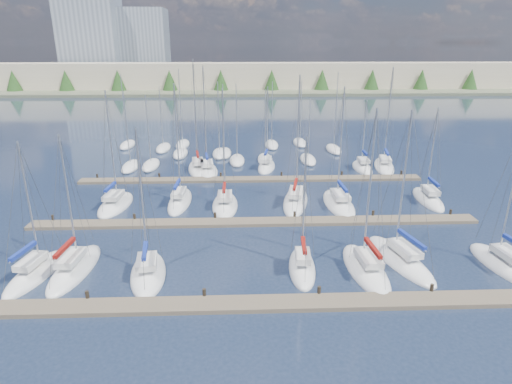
{
  "coord_description": "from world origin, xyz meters",
  "views": [
    {
      "loc": [
        -1.37,
        -22.8,
        16.88
      ],
      "look_at": [
        0.0,
        14.0,
        4.0
      ],
      "focal_mm": 30.0,
      "sensor_mm": 36.0,
      "label": 1
    }
  ],
  "objects_px": {
    "sailboat_a": "(36,273)",
    "sailboat_m": "(428,199)",
    "sailboat_l": "(339,203)",
    "sailboat_o": "(207,171)",
    "sailboat_i": "(180,201)",
    "sailboat_j": "(225,205)",
    "sailboat_n": "(198,168)",
    "sailboat_p": "(267,167)",
    "sailboat_b": "(75,269)",
    "sailboat_c": "(148,273)",
    "sailboat_h": "(116,204)",
    "sailboat_f": "(400,259)",
    "sailboat_q": "(362,168)",
    "sailboat_d": "(302,267)",
    "sailboat_e": "(365,269)",
    "sailboat_g": "(503,264)",
    "sailboat_k": "(295,201)",
    "sailboat_r": "(384,166)"
  },
  "relations": [
    {
      "from": "sailboat_d",
      "to": "sailboat_f",
      "type": "relative_size",
      "value": 0.87
    },
    {
      "from": "sailboat_h",
      "to": "sailboat_f",
      "type": "bearing_deg",
      "value": -23.01
    },
    {
      "from": "sailboat_l",
      "to": "sailboat_c",
      "type": "bearing_deg",
      "value": -142.2
    },
    {
      "from": "sailboat_e",
      "to": "sailboat_i",
      "type": "bearing_deg",
      "value": 133.32
    },
    {
      "from": "sailboat_q",
      "to": "sailboat_k",
      "type": "bearing_deg",
      "value": -128.51
    },
    {
      "from": "sailboat_q",
      "to": "sailboat_d",
      "type": "relative_size",
      "value": 0.91
    },
    {
      "from": "sailboat_e",
      "to": "sailboat_p",
      "type": "bearing_deg",
      "value": 98.45
    },
    {
      "from": "sailboat_h",
      "to": "sailboat_i",
      "type": "distance_m",
      "value": 6.93
    },
    {
      "from": "sailboat_c",
      "to": "sailboat_b",
      "type": "relative_size",
      "value": 1.05
    },
    {
      "from": "sailboat_r",
      "to": "sailboat_n",
      "type": "bearing_deg",
      "value": -167.82
    },
    {
      "from": "sailboat_p",
      "to": "sailboat_n",
      "type": "bearing_deg",
      "value": -167.05
    },
    {
      "from": "sailboat_e",
      "to": "sailboat_f",
      "type": "relative_size",
      "value": 1.03
    },
    {
      "from": "sailboat_b",
      "to": "sailboat_f",
      "type": "distance_m",
      "value": 26.0
    },
    {
      "from": "sailboat_c",
      "to": "sailboat_b",
      "type": "distance_m",
      "value": 5.93
    },
    {
      "from": "sailboat_p",
      "to": "sailboat_n",
      "type": "relative_size",
      "value": 0.77
    },
    {
      "from": "sailboat_l",
      "to": "sailboat_o",
      "type": "height_order",
      "value": "sailboat_o"
    },
    {
      "from": "sailboat_o",
      "to": "sailboat_a",
      "type": "bearing_deg",
      "value": -118.8
    },
    {
      "from": "sailboat_m",
      "to": "sailboat_j",
      "type": "height_order",
      "value": "sailboat_j"
    },
    {
      "from": "sailboat_a",
      "to": "sailboat_o",
      "type": "height_order",
      "value": "sailboat_o"
    },
    {
      "from": "sailboat_n",
      "to": "sailboat_a",
      "type": "bearing_deg",
      "value": -116.6
    },
    {
      "from": "sailboat_b",
      "to": "sailboat_g",
      "type": "distance_m",
      "value": 33.89
    },
    {
      "from": "sailboat_f",
      "to": "sailboat_m",
      "type": "bearing_deg",
      "value": 47.19
    },
    {
      "from": "sailboat_q",
      "to": "sailboat_j",
      "type": "relative_size",
      "value": 0.77
    },
    {
      "from": "sailboat_l",
      "to": "sailboat_e",
      "type": "xyz_separation_m",
      "value": [
        -1.07,
        -14.37,
        0.01
      ]
    },
    {
      "from": "sailboat_a",
      "to": "sailboat_d",
      "type": "height_order",
      "value": "sailboat_d"
    },
    {
      "from": "sailboat_i",
      "to": "sailboat_j",
      "type": "bearing_deg",
      "value": -13.01
    },
    {
      "from": "sailboat_a",
      "to": "sailboat_r",
      "type": "height_order",
      "value": "sailboat_r"
    },
    {
      "from": "sailboat_h",
      "to": "sailboat_g",
      "type": "distance_m",
      "value": 37.54
    },
    {
      "from": "sailboat_n",
      "to": "sailboat_b",
      "type": "distance_m",
      "value": 28.83
    },
    {
      "from": "sailboat_l",
      "to": "sailboat_o",
      "type": "xyz_separation_m",
      "value": [
        -15.39,
        13.26,
        0.02
      ]
    },
    {
      "from": "sailboat_p",
      "to": "sailboat_b",
      "type": "distance_m",
      "value": 33.05
    },
    {
      "from": "sailboat_b",
      "to": "sailboat_r",
      "type": "bearing_deg",
      "value": 43.87
    },
    {
      "from": "sailboat_r",
      "to": "sailboat_i",
      "type": "height_order",
      "value": "sailboat_r"
    },
    {
      "from": "sailboat_j",
      "to": "sailboat_b",
      "type": "relative_size",
      "value": 1.16
    },
    {
      "from": "sailboat_d",
      "to": "sailboat_n",
      "type": "height_order",
      "value": "sailboat_n"
    },
    {
      "from": "sailboat_c",
      "to": "sailboat_f",
      "type": "relative_size",
      "value": 0.93
    },
    {
      "from": "sailboat_l",
      "to": "sailboat_e",
      "type": "bearing_deg",
      "value": -95.21
    },
    {
      "from": "sailboat_a",
      "to": "sailboat_e",
      "type": "height_order",
      "value": "sailboat_e"
    },
    {
      "from": "sailboat_m",
      "to": "sailboat_o",
      "type": "bearing_deg",
      "value": 158.72
    },
    {
      "from": "sailboat_h",
      "to": "sailboat_f",
      "type": "xyz_separation_m",
      "value": [
        26.64,
        -13.55,
        0.0
      ]
    },
    {
      "from": "sailboat_a",
      "to": "sailboat_m",
      "type": "xyz_separation_m",
      "value": [
        36.98,
        15.07,
        -0.0
      ]
    },
    {
      "from": "sailboat_q",
      "to": "sailboat_j",
      "type": "xyz_separation_m",
      "value": [
        -18.99,
        -14.03,
        0.01
      ]
    },
    {
      "from": "sailboat_c",
      "to": "sailboat_b",
      "type": "bearing_deg",
      "value": 163.27
    },
    {
      "from": "sailboat_a",
      "to": "sailboat_d",
      "type": "xyz_separation_m",
      "value": [
        20.55,
        0.07,
        0.01
      ]
    },
    {
      "from": "sailboat_c",
      "to": "sailboat_o",
      "type": "height_order",
      "value": "sailboat_o"
    },
    {
      "from": "sailboat_l",
      "to": "sailboat_i",
      "type": "relative_size",
      "value": 0.98
    },
    {
      "from": "sailboat_a",
      "to": "sailboat_c",
      "type": "height_order",
      "value": "sailboat_c"
    },
    {
      "from": "sailboat_k",
      "to": "sailboat_e",
      "type": "relative_size",
      "value": 1.09
    },
    {
      "from": "sailboat_j",
      "to": "sailboat_n",
      "type": "bearing_deg",
      "value": 106.32
    },
    {
      "from": "sailboat_r",
      "to": "sailboat_k",
      "type": "distance_m",
      "value": 19.94
    }
  ]
}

